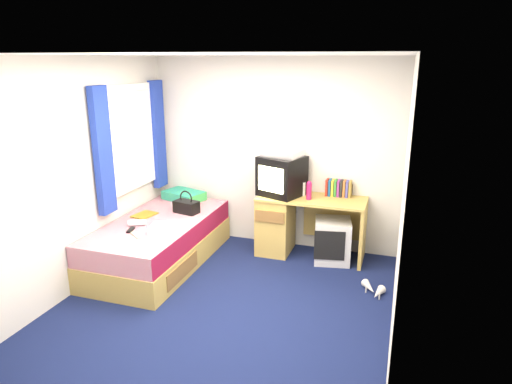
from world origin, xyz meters
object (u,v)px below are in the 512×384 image
(crt_tv, at_px, (282,176))
(remote_control, at_px, (131,230))
(desk, at_px, (289,222))
(storage_cube, at_px, (332,241))
(bed, at_px, (160,242))
(aerosol_can, at_px, (304,189))
(pink_water_bottle, at_px, (309,191))
(water_bottle, at_px, (137,223))
(magazine, at_px, (144,215))
(white_heels, at_px, (374,290))
(handbag, at_px, (186,206))
(towel, at_px, (164,229))
(vcr, at_px, (282,153))
(pillow, at_px, (184,195))
(colour_swatch_fan, at_px, (136,235))
(picture_frame, at_px, (350,191))

(crt_tv, height_order, remote_control, crt_tv)
(desk, distance_m, storage_cube, 0.58)
(bed, distance_m, aerosol_can, 1.85)
(pink_water_bottle, distance_m, aerosol_can, 0.16)
(bed, bearing_deg, water_bottle, -120.59)
(magazine, height_order, white_heels, magazine)
(desk, relative_size, white_heels, 3.89)
(crt_tv, distance_m, handbag, 1.23)
(towel, bearing_deg, pink_water_bottle, 37.48)
(storage_cube, bearing_deg, pink_water_bottle, 168.64)
(desk, bearing_deg, vcr, 177.98)
(pink_water_bottle, distance_m, handbag, 1.51)
(bed, distance_m, water_bottle, 0.41)
(handbag, bearing_deg, crt_tv, 34.12)
(pillow, distance_m, magazine, 0.75)
(handbag, xyz_separation_m, towel, (0.08, -0.70, -0.04))
(desk, bearing_deg, towel, -134.65)
(storage_cube, height_order, remote_control, remote_control)
(aerosol_can, xyz_separation_m, colour_swatch_fan, (-1.53, -1.33, -0.29))
(pillow, height_order, storage_cube, pillow)
(vcr, relative_size, handbag, 1.34)
(aerosol_can, distance_m, magazine, 1.96)
(picture_frame, bearing_deg, white_heels, -52.80)
(aerosol_can, bearing_deg, vcr, -171.90)
(aerosol_can, relative_size, remote_control, 1.06)
(crt_tv, bearing_deg, remote_control, -119.24)
(bed, relative_size, pink_water_bottle, 9.98)
(aerosol_can, bearing_deg, desk, -165.13)
(picture_frame, bearing_deg, vcr, -152.33)
(handbag, bearing_deg, storage_cube, 23.57)
(towel, distance_m, remote_control, 0.39)
(colour_swatch_fan, bearing_deg, desk, 43.22)
(desk, relative_size, water_bottle, 6.50)
(storage_cube, distance_m, towel, 2.01)
(picture_frame, bearing_deg, towel, -129.52)
(crt_tv, distance_m, white_heels, 1.73)
(white_heels, bearing_deg, aerosol_can, 139.53)
(pillow, relative_size, storage_cube, 1.01)
(magazine, bearing_deg, colour_swatch_fan, -65.94)
(desk, bearing_deg, white_heels, -34.79)
(pillow, bearing_deg, storage_cube, -3.71)
(water_bottle, bearing_deg, remote_control, -83.81)
(vcr, bearing_deg, handbag, -143.28)
(aerosol_can, bearing_deg, storage_cube, -17.86)
(pink_water_bottle, xyz_separation_m, aerosol_can, (-0.09, 0.13, -0.02))
(picture_frame, relative_size, remote_control, 0.88)
(pink_water_bottle, bearing_deg, bed, -156.74)
(picture_frame, distance_m, colour_swatch_fan, 2.56)
(vcr, relative_size, magazine, 1.57)
(white_heels, bearing_deg, crt_tv, 147.74)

